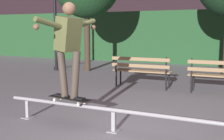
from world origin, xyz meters
name	(u,v)px	position (x,y,z in m)	size (l,w,h in m)	color
ground_plane	(112,133)	(0.00, 0.00, 0.00)	(90.00, 90.00, 0.00)	gray
hedge_backdrop	(206,37)	(0.00, 9.99, 1.21)	(24.00, 1.20, 2.43)	#234C28
grind_rail	(114,114)	(0.00, 0.06, 0.29)	(4.02, 0.18, 0.38)	#9E9EA3
skateboard	(69,98)	(-0.81, 0.06, 0.45)	(0.80, 0.32, 0.09)	black
skateboarder	(68,42)	(-0.81, 0.06, 1.39)	(0.63, 1.39, 1.56)	black
park_bench_leftmost	(141,68)	(-0.79, 3.53, 0.54)	(1.61, 0.45, 0.88)	black
park_bench_left_center	(222,73)	(1.27, 3.53, 0.54)	(1.61, 0.45, 0.88)	black
lamp_post_left	(55,5)	(-4.94, 5.42, 2.48)	(0.32, 0.32, 3.90)	black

